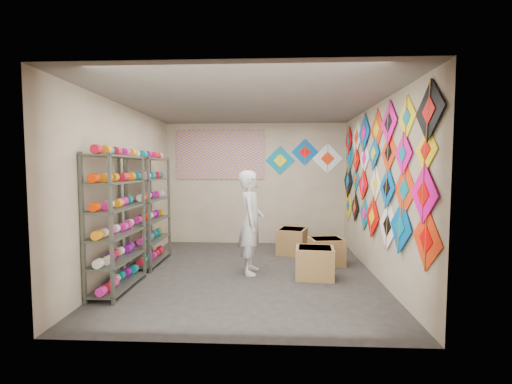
{
  "coord_description": "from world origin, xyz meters",
  "views": [
    {
      "loc": [
        0.37,
        -5.44,
        1.7
      ],
      "look_at": [
        0.1,
        0.3,
        1.3
      ],
      "focal_mm": 24.0,
      "sensor_mm": 36.0,
      "label": 1
    }
  ],
  "objects_px": {
    "shelf_rack_back": "(150,211)",
    "shopkeeper": "(251,222)",
    "carton_b": "(326,251)",
    "carton_a": "(315,263)",
    "carton_c": "(292,241)",
    "shelf_rack_front": "(116,223)"
  },
  "relations": [
    {
      "from": "shelf_rack_back",
      "to": "shopkeeper",
      "type": "relative_size",
      "value": 1.14
    },
    {
      "from": "shopkeeper",
      "to": "carton_b",
      "type": "bearing_deg",
      "value": -65.94
    },
    {
      "from": "carton_a",
      "to": "carton_c",
      "type": "distance_m",
      "value": 1.53
    },
    {
      "from": "shelf_rack_back",
      "to": "carton_a",
      "type": "xyz_separation_m",
      "value": [
        2.81,
        -0.65,
        -0.71
      ]
    },
    {
      "from": "shopkeeper",
      "to": "carton_a",
      "type": "relative_size",
      "value": 2.89
    },
    {
      "from": "shelf_rack_front",
      "to": "shelf_rack_back",
      "type": "xyz_separation_m",
      "value": [
        0.0,
        1.3,
        0.0
      ]
    },
    {
      "from": "carton_b",
      "to": "carton_c",
      "type": "relative_size",
      "value": 0.99
    },
    {
      "from": "shopkeeper",
      "to": "carton_b",
      "type": "relative_size",
      "value": 2.93
    },
    {
      "from": "shelf_rack_back",
      "to": "carton_a",
      "type": "relative_size",
      "value": 3.3
    },
    {
      "from": "shelf_rack_front",
      "to": "carton_a",
      "type": "bearing_deg",
      "value": 13.08
    },
    {
      "from": "shelf_rack_front",
      "to": "carton_c",
      "type": "bearing_deg",
      "value": 40.24
    },
    {
      "from": "carton_b",
      "to": "carton_a",
      "type": "bearing_deg",
      "value": -120.62
    },
    {
      "from": "carton_c",
      "to": "carton_a",
      "type": "bearing_deg",
      "value": -63.74
    },
    {
      "from": "carton_b",
      "to": "shelf_rack_front",
      "type": "bearing_deg",
      "value": -164.85
    },
    {
      "from": "shelf_rack_back",
      "to": "carton_c",
      "type": "height_order",
      "value": "shelf_rack_back"
    },
    {
      "from": "shelf_rack_front",
      "to": "shopkeeper",
      "type": "bearing_deg",
      "value": 25.52
    },
    {
      "from": "shelf_rack_back",
      "to": "carton_c",
      "type": "bearing_deg",
      "value": 18.65
    },
    {
      "from": "shelf_rack_back",
      "to": "shopkeeper",
      "type": "distance_m",
      "value": 1.87
    },
    {
      "from": "shelf_rack_front",
      "to": "carton_c",
      "type": "height_order",
      "value": "shelf_rack_front"
    },
    {
      "from": "carton_a",
      "to": "carton_b",
      "type": "height_order",
      "value": "carton_a"
    },
    {
      "from": "shelf_rack_back",
      "to": "carton_a",
      "type": "bearing_deg",
      "value": -12.93
    },
    {
      "from": "shelf_rack_front",
      "to": "shelf_rack_back",
      "type": "height_order",
      "value": "same"
    }
  ]
}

